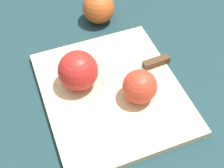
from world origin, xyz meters
TOP-DOWN VIEW (x-y plane):
  - ground_plane at (0.00, 0.00)m, footprint 4.00×4.00m
  - cutting_board at (0.00, 0.00)m, footprint 0.36×0.33m
  - apple_half_left at (-0.03, -0.05)m, footprint 0.07×0.07m
  - apple_half_right at (0.03, 0.06)m, footprint 0.08×0.08m
  - knife at (0.05, -0.09)m, footprint 0.05×0.16m
  - apple_whole at (0.24, -0.01)m, footprint 0.08×0.08m

SIDE VIEW (x-z plane):
  - ground_plane at x=0.00m, z-range 0.00..0.00m
  - cutting_board at x=0.00m, z-range 0.00..0.02m
  - knife at x=0.05m, z-range 0.01..0.03m
  - apple_whole at x=0.24m, z-range -0.01..0.09m
  - apple_half_left at x=-0.03m, z-range 0.02..0.08m
  - apple_half_right at x=0.03m, z-range 0.02..0.10m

